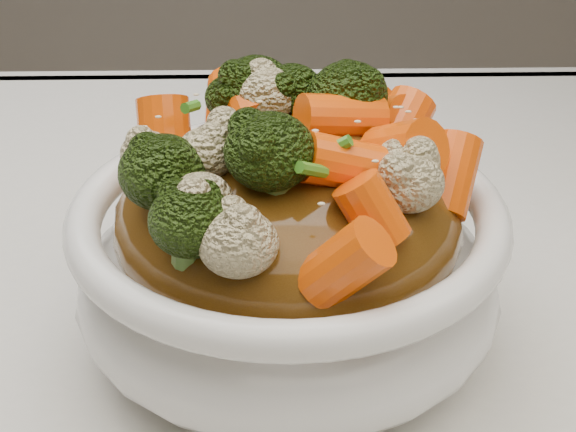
{
  "coord_description": "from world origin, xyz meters",
  "views": [
    {
      "loc": [
        -0.03,
        -0.3,
        1.02
      ],
      "look_at": [
        -0.02,
        0.04,
        0.82
      ],
      "focal_mm": 55.0,
      "sensor_mm": 36.0,
      "label": 1
    }
  ],
  "objects": [
    {
      "name": "scallions",
      "position": [
        -0.02,
        0.04,
        0.88
      ],
      "size": [
        0.16,
        0.16,
        0.02
      ],
      "primitive_type": null,
      "rotation": [
        0.0,
        0.0,
        0.41
      ],
      "color": "#3B811D",
      "rests_on": "sauce_base"
    },
    {
      "name": "bowl",
      "position": [
        -0.02,
        0.04,
        0.79
      ],
      "size": [
        0.26,
        0.26,
        0.08
      ],
      "primitive_type": null,
      "rotation": [
        0.0,
        0.0,
        0.41
      ],
      "color": "white",
      "rests_on": "tablecloth"
    },
    {
      "name": "carrots",
      "position": [
        -0.02,
        0.04,
        0.87
      ],
      "size": [
        0.21,
        0.21,
        0.05
      ],
      "primitive_type": null,
      "rotation": [
        0.0,
        0.0,
        0.41
      ],
      "color": "#F65508",
      "rests_on": "sauce_base"
    },
    {
      "name": "tablecloth",
      "position": [
        0.0,
        0.0,
        0.73
      ],
      "size": [
        1.2,
        0.8,
        0.04
      ],
      "primitive_type": "cube",
      "color": "silver",
      "rests_on": "dining_table"
    },
    {
      "name": "sesame_seeds",
      "position": [
        -0.02,
        0.04,
        0.88
      ],
      "size": [
        0.19,
        0.19,
        0.01
      ],
      "primitive_type": null,
      "rotation": [
        0.0,
        0.0,
        0.41
      ],
      "color": "beige",
      "rests_on": "sauce_base"
    },
    {
      "name": "sauce_base",
      "position": [
        -0.02,
        0.04,
        0.82
      ],
      "size": [
        0.21,
        0.21,
        0.09
      ],
      "primitive_type": "ellipsoid",
      "rotation": [
        0.0,
        0.0,
        0.41
      ],
      "color": "#53320E",
      "rests_on": "bowl"
    },
    {
      "name": "broccoli",
      "position": [
        -0.02,
        0.04,
        0.87
      ],
      "size": [
        0.21,
        0.21,
        0.04
      ],
      "primitive_type": null,
      "rotation": [
        0.0,
        0.0,
        0.41
      ],
      "color": "black",
      "rests_on": "sauce_base"
    },
    {
      "name": "cauliflower",
      "position": [
        -0.02,
        0.04,
        0.87
      ],
      "size": [
        0.21,
        0.21,
        0.03
      ],
      "primitive_type": null,
      "rotation": [
        0.0,
        0.0,
        0.41
      ],
      "color": "beige",
      "rests_on": "sauce_base"
    }
  ]
}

